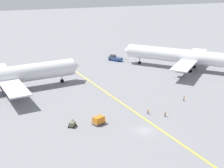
# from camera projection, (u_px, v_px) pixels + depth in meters

# --- Properties ---
(ground_plane) EXTENTS (600.00, 600.00, 0.00)m
(ground_plane) POSITION_uv_depth(u_px,v_px,m) (144.00, 131.00, 81.49)
(ground_plane) COLOR gray
(taxiway_stripe) EXTENTS (16.01, 119.06, 0.01)m
(taxiway_stripe) POSITION_uv_depth(u_px,v_px,m) (137.00, 114.00, 91.26)
(taxiway_stripe) COLOR yellow
(taxiway_stripe) RESTS_ON ground
(airliner_at_gate_left) EXTENTS (48.22, 39.30, 16.68)m
(airliner_at_gate_left) POSITION_uv_depth(u_px,v_px,m) (12.00, 75.00, 107.62)
(airliner_at_gate_left) COLOR silver
(airliner_at_gate_left) RESTS_ON ground
(airliner_being_pushed) EXTENTS (42.17, 43.09, 16.18)m
(airliner_being_pushed) POSITION_uv_depth(u_px,v_px,m) (186.00, 57.00, 131.30)
(airliner_being_pushed) COLOR silver
(airliner_being_pushed) RESTS_ON ground
(pushback_tug) EXTENTS (6.93, 8.23, 2.88)m
(pushback_tug) POSITION_uv_depth(u_px,v_px,m) (115.00, 58.00, 146.18)
(pushback_tug) COLOR #2D4C8C
(pushback_tug) RESTS_ON ground
(gse_container_dolly_flat) EXTENTS (3.81, 3.29, 2.15)m
(gse_container_dolly_flat) POSITION_uv_depth(u_px,v_px,m) (98.00, 120.00, 84.69)
(gse_container_dolly_flat) COLOR slate
(gse_container_dolly_flat) RESTS_ON ground
(gse_gpu_cart_small) EXTENTS (2.52, 2.64, 1.90)m
(gse_gpu_cart_small) POSITION_uv_depth(u_px,v_px,m) (72.00, 124.00, 83.22)
(gse_gpu_cart_small) COLOR #666B4C
(gse_gpu_cart_small) RESTS_ON ground
(ground_crew_marshaller_foreground) EXTENTS (0.36, 0.36, 1.60)m
(ground_crew_marshaller_foreground) POSITION_uv_depth(u_px,v_px,m) (148.00, 111.00, 90.83)
(ground_crew_marshaller_foreground) COLOR black
(ground_crew_marshaller_foreground) RESTS_ON ground
(ground_crew_ramp_agent_by_cones) EXTENTS (0.36, 0.47, 1.58)m
(ground_crew_ramp_agent_by_cones) POSITION_uv_depth(u_px,v_px,m) (184.00, 98.00, 100.16)
(ground_crew_ramp_agent_by_cones) COLOR black
(ground_crew_ramp_agent_by_cones) RESTS_ON ground
(ground_crew_wing_walker_right) EXTENTS (0.48, 0.36, 1.67)m
(ground_crew_wing_walker_right) POSITION_uv_depth(u_px,v_px,m) (165.00, 114.00, 89.17)
(ground_crew_wing_walker_right) COLOR black
(ground_crew_wing_walker_right) RESTS_ON ground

